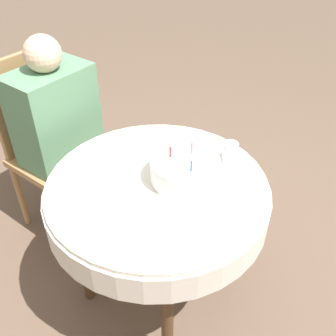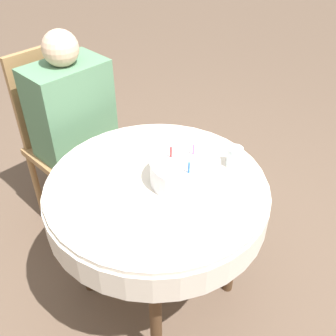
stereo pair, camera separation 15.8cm
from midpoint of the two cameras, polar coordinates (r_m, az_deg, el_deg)
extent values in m
plane|color=brown|center=(2.13, 0.89, -17.01)|extent=(12.00, 12.00, 0.00)
cylinder|color=silver|center=(1.61, 1.12, -2.43)|extent=(0.91, 0.91, 0.02)
cylinder|color=silver|center=(1.65, 1.09, -4.39)|extent=(0.93, 0.93, 0.13)
cylinder|color=#4C331E|center=(1.64, 1.08, -20.13)|extent=(0.05, 0.05, 0.69)
cylinder|color=#4C331E|center=(1.89, 11.94, -10.67)|extent=(0.05, 0.05, 0.69)
cylinder|color=#4C331E|center=(1.88, -10.01, -10.64)|extent=(0.05, 0.05, 0.69)
cylinder|color=#4C331E|center=(2.11, 0.92, -3.62)|extent=(0.05, 0.05, 0.69)
cube|color=#A37A4C|center=(2.25, -11.00, 2.30)|extent=(0.46, 0.46, 0.04)
cube|color=#A37A4C|center=(2.27, -15.11, 10.27)|extent=(0.41, 0.04, 0.53)
cylinder|color=#A37A4C|center=(2.19, -11.31, -7.08)|extent=(0.04, 0.04, 0.44)
cylinder|color=#A37A4C|center=(2.36, -3.54, -2.28)|extent=(0.04, 0.04, 0.44)
cylinder|color=#A37A4C|center=(2.46, -16.87, -2.29)|extent=(0.04, 0.04, 0.44)
cylinder|color=#A37A4C|center=(2.62, -9.53, 1.69)|extent=(0.04, 0.04, 0.44)
cylinder|color=#DBB293|center=(2.23, -9.69, -5.19)|extent=(0.09, 0.09, 0.47)
cylinder|color=#DBB293|center=(2.32, -5.77, -2.80)|extent=(0.09, 0.09, 0.47)
cube|color=#568460|center=(2.11, -11.85, 8.22)|extent=(0.41, 0.26, 0.50)
sphere|color=#DBB293|center=(1.98, -13.10, 16.53)|extent=(0.18, 0.18, 0.18)
cylinder|color=white|center=(1.58, 5.32, -0.52)|extent=(0.28, 0.28, 0.10)
cylinder|color=#D166B2|center=(1.58, 6.58, 2.58)|extent=(0.01, 0.01, 0.05)
cylinder|color=red|center=(1.55, 3.33, 2.21)|extent=(0.01, 0.01, 0.05)
cylinder|color=blue|center=(1.48, 6.10, -0.08)|extent=(0.01, 0.01, 0.05)
cylinder|color=silver|center=(1.70, 12.26, 1.49)|extent=(0.07, 0.07, 0.09)
camera|label=1|loc=(0.08, -87.14, 2.21)|focal=42.00mm
camera|label=2|loc=(0.08, 92.86, -2.21)|focal=42.00mm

